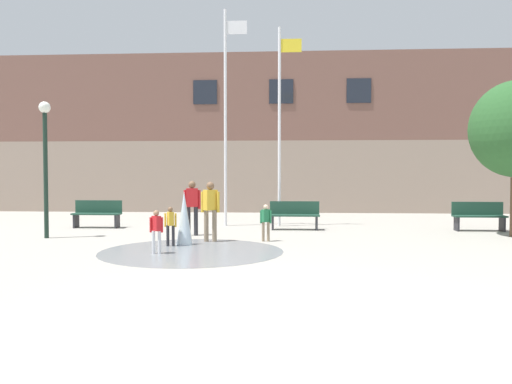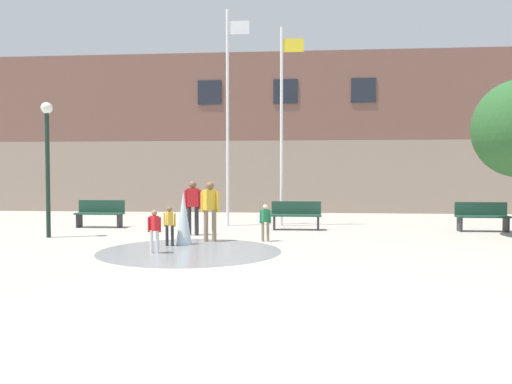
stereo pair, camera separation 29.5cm
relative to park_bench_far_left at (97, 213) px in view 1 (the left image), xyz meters
name	(u,v)px [view 1 (the left image)]	position (x,y,z in m)	size (l,w,h in m)	color
ground_plane	(265,315)	(6.06, -9.93, -0.48)	(100.00, 100.00, 0.00)	#9E998E
library_building	(282,137)	(6.06, 9.67, 3.21)	(36.00, 6.05, 7.37)	gray
splash_fountain	(187,230)	(3.88, -4.16, -0.06)	(4.27, 4.27, 1.36)	gray
park_bench_far_left	(97,213)	(0.00, 0.00, 0.00)	(1.60, 0.44, 0.91)	#28282D
park_bench_under_right_flagpole	(295,215)	(6.58, -0.18, 0.00)	(1.60, 0.44, 0.91)	#28282D
park_bench_near_trashcan	(479,216)	(12.38, -0.14, 0.00)	(1.60, 0.44, 0.91)	#28282D
child_with_pink_shirt	(266,220)	(5.77, -3.01, 0.10)	(0.31, 0.23, 0.99)	#89755B
adult_watching	(210,207)	(4.30, -3.15, 0.45)	(0.50, 0.38, 1.59)	#89755B
child_running	(170,223)	(3.44, -4.05, 0.10)	(0.31, 0.24, 0.99)	#28282D
child_in_fountain	(156,228)	(3.39, -5.20, 0.10)	(0.31, 0.23, 0.99)	silver
teen_by_trashcan	(192,204)	(3.57, -1.88, 0.45)	(0.50, 0.26, 1.59)	#28282D
flagpole_left	(226,111)	(4.24, 0.89, 3.47)	(0.80, 0.10, 7.42)	silver
flagpole_right	(280,120)	(6.10, 0.89, 3.15)	(0.80, 0.10, 6.78)	silver
lamp_post_left_lane	(45,149)	(-0.40, -2.71, 2.02)	(0.32, 0.32, 3.81)	#192D23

